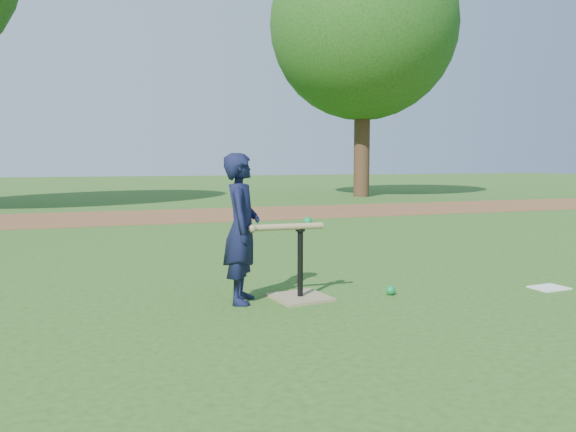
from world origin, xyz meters
name	(u,v)px	position (x,y,z in m)	size (l,w,h in m)	color
ground	(310,302)	(0.00, 0.00, 0.00)	(80.00, 80.00, 0.00)	#285116
dirt_strip	(176,216)	(0.00, 7.50, 0.01)	(24.00, 3.00, 0.01)	brown
child	(242,228)	(-0.50, 0.18, 0.59)	(0.43, 0.28, 1.18)	#111433
wiffle_ball_ground	(391,290)	(0.73, -0.01, 0.04)	(0.08, 0.08, 0.08)	#0B833A
clipboard	(549,288)	(2.17, -0.25, 0.01)	(0.30, 0.23, 0.01)	silver
batting_tee	(300,285)	(-0.03, 0.13, 0.11)	(0.49, 0.49, 0.61)	#917F5C
swing_action	(288,226)	(-0.14, 0.12, 0.60)	(0.63, 0.16, 0.10)	tan
tree_right	(363,26)	(6.50, 12.00, 5.29)	(5.80, 5.80, 8.21)	#382316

